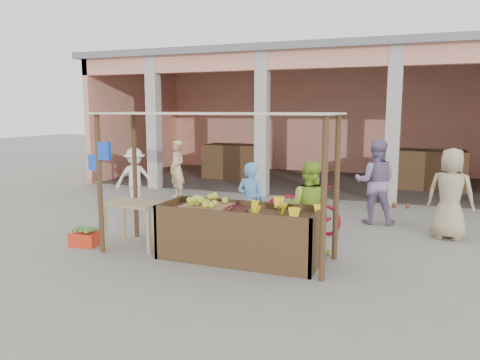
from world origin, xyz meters
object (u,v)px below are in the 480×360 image
at_px(side_table, 135,210).
at_px(red_crate, 85,239).
at_px(vendor_blue, 251,200).
at_px(vendor_green, 309,205).
at_px(motorcycle, 302,206).
at_px(fruit_stall, 239,236).

relative_size(side_table, red_crate, 2.23).
xyz_separation_m(side_table, vendor_blue, (1.85, 0.96, 0.13)).
xyz_separation_m(side_table, vendor_green, (2.96, 0.74, 0.17)).
relative_size(red_crate, motorcycle, 0.25).
relative_size(vendor_blue, motorcycle, 0.85).
distance_m(red_crate, vendor_green, 4.04).
bearing_deg(vendor_green, red_crate, 18.08).
relative_size(vendor_blue, vendor_green, 0.96).
relative_size(red_crate, vendor_green, 0.29).
xyz_separation_m(red_crate, motorcycle, (3.38, 2.48, 0.37)).
bearing_deg(motorcycle, side_table, 150.98).
bearing_deg(vendor_green, vendor_blue, -8.24).
xyz_separation_m(vendor_green, motorcycle, (-0.46, 1.45, -0.35)).
bearing_deg(vendor_blue, motorcycle, -110.25).
bearing_deg(motorcycle, fruit_stall, -172.92).
height_order(fruit_stall, vendor_green, vendor_green).
height_order(side_table, red_crate, side_table).
xyz_separation_m(fruit_stall, vendor_blue, (-0.15, 1.00, 0.40)).
bearing_deg(red_crate, vendor_green, 7.50).
bearing_deg(vendor_blue, side_table, 35.06).
distance_m(red_crate, motorcycle, 4.21).
bearing_deg(fruit_stall, vendor_blue, 98.59).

